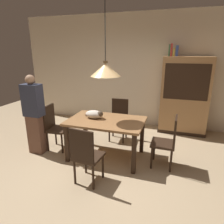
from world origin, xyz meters
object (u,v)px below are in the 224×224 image
Objects in this scene: chair_left_side at (54,125)px; cat_sleeping at (95,114)px; book_blue_wide at (177,51)px; chair_right_side at (168,140)px; pendant_lamp at (106,70)px; dining_table at (106,125)px; person_standing at (34,115)px; hutch_bookcase at (184,98)px; book_red_tall at (172,50)px; chair_near_front at (86,154)px; chair_far_back at (119,118)px; book_yellow_short at (174,52)px; book_green_slim at (169,50)px.

cat_sleeping is (0.89, 0.04, 0.32)m from chair_left_side.
book_blue_wide is (2.25, 1.74, 1.46)m from chair_left_side.
chair_right_side is 1.61m from pendant_lamp.
dining_table is 1.41m from person_standing.
hutch_bookcase reaches higher than dining_table.
chair_right_side is at bearing -85.74° from book_red_tall.
person_standing is (-1.37, 0.62, 0.27)m from chair_near_front.
chair_far_back is 1.43m from chair_right_side.
cat_sleeping is 1.18m from person_standing.
pendant_lamp is 6.50× the size of book_yellow_short.
book_green_slim is at bearing 180.00° from book_blue_wide.
pendant_lamp is at bearing 0.26° from chair_left_side.
person_standing is (-2.33, -1.99, -1.20)m from book_green_slim.
chair_right_side is (1.13, -0.88, 0.00)m from chair_far_back.
chair_right_side reaches higher than cat_sleeping.
book_red_tall is 1.40× the size of book_yellow_short.
chair_near_front is 2.99m from hutch_bookcase.
book_red_tall is at bearing 60.11° from pendant_lamp.
book_green_slim reaches higher than cat_sleeping.
book_blue_wide is at bearing 38.54° from person_standing.
chair_far_back is 1.68m from hutch_bookcase.
cat_sleeping is at bearing 104.14° from chair_near_front.
chair_right_side is 2.27m from book_blue_wide.
book_blue_wide is (1.12, 0.86, 1.46)m from chair_far_back.
book_yellow_short is (-0.33, 0.00, 1.05)m from hutch_bookcase.
chair_left_side is at bearing -177.60° from cat_sleeping.
person_standing is (-1.38, -1.13, 0.27)m from chair_far_back.
pendant_lamp is at bearing 82.87° from dining_table.
pendant_lamp reaches higher than person_standing.
chair_near_front is 3.88× the size of book_blue_wide.
book_yellow_short is 0.13× the size of person_standing.
book_green_slim reaches higher than chair_far_back.
chair_far_back is 2.03m from book_blue_wide.
chair_right_side is 2.53m from person_standing.
pendant_lamp is 2.09m from book_blue_wide.
book_green_slim reaches higher than chair_left_side.
cat_sleeping is 0.30× the size of pendant_lamp.
pendant_lamp is at bearing -119.89° from book_red_tall.
book_green_slim is 3.29m from person_standing.
person_standing is (-2.50, -1.99, -1.19)m from book_blue_wide.
pendant_lamp is at bearing -89.77° from chair_far_back.
pendant_lamp is at bearing -7.78° from cat_sleeping.
book_yellow_short is (2.18, 1.74, 1.43)m from chair_left_side.
chair_right_side is at bearing -84.14° from book_green_slim.
pendant_lamp reaches higher than chair_near_front.
book_blue_wide reaches higher than chair_far_back.
hutch_bookcase is at bearing 51.40° from dining_table.
chair_left_side is 0.50× the size of hutch_bookcase.
hutch_bookcase is 1.19× the size of person_standing.
person_standing is at bearing -169.56° from dining_table.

